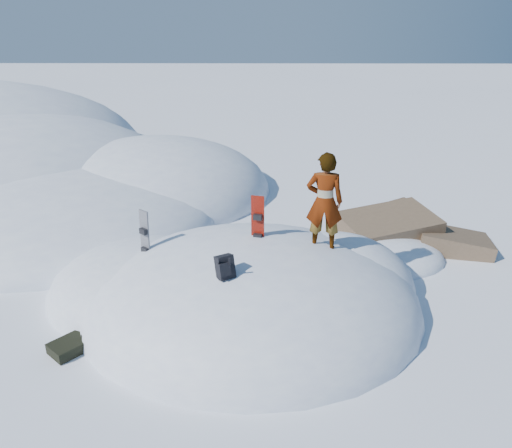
{
  "coord_description": "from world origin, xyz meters",
  "views": [
    {
      "loc": [
        0.2,
        -8.89,
        5.59
      ],
      "look_at": [
        0.11,
        0.3,
        1.78
      ],
      "focal_mm": 35.0,
      "sensor_mm": 36.0,
      "label": 1
    }
  ],
  "objects_px": {
    "person": "(324,202)",
    "backpack": "(225,267)",
    "snowboard_dark": "(145,242)",
    "snowboard_red": "(258,229)"
  },
  "relations": [
    {
      "from": "person",
      "to": "backpack",
      "type": "bearing_deg",
      "value": 43.26
    },
    {
      "from": "backpack",
      "to": "person",
      "type": "distance_m",
      "value": 2.44
    },
    {
      "from": "snowboard_dark",
      "to": "person",
      "type": "distance_m",
      "value": 3.76
    },
    {
      "from": "snowboard_red",
      "to": "backpack",
      "type": "height_order",
      "value": "snowboard_red"
    },
    {
      "from": "snowboard_dark",
      "to": "backpack",
      "type": "height_order",
      "value": "snowboard_dark"
    },
    {
      "from": "snowboard_dark",
      "to": "backpack",
      "type": "xyz_separation_m",
      "value": [
        1.76,
        -1.56,
        0.25
      ]
    },
    {
      "from": "snowboard_red",
      "to": "person",
      "type": "height_order",
      "value": "person"
    },
    {
      "from": "backpack",
      "to": "snowboard_dark",
      "type": "bearing_deg",
      "value": 107.82
    },
    {
      "from": "snowboard_red",
      "to": "person",
      "type": "distance_m",
      "value": 1.45
    },
    {
      "from": "backpack",
      "to": "person",
      "type": "bearing_deg",
      "value": 6.29
    }
  ]
}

